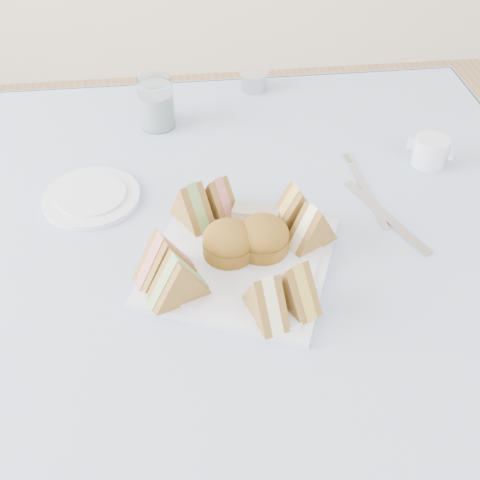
{
  "coord_description": "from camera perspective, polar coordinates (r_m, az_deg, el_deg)",
  "views": [
    {
      "loc": [
        -0.13,
        -0.72,
        1.39
      ],
      "look_at": [
        -0.05,
        -0.08,
        0.8
      ],
      "focal_mm": 45.0,
      "sensor_mm": 36.0,
      "label": 1
    }
  ],
  "objects": [
    {
      "name": "table",
      "position": [
        1.26,
        1.95,
        -11.87
      ],
      "size": [
        0.9,
        0.9,
        0.74
      ],
      "primitive_type": "cube",
      "color": "brown",
      "rests_on": "floor"
    },
    {
      "name": "tea_strainer",
      "position": [
        1.35,
        1.29,
        14.78
      ],
      "size": [
        0.08,
        0.08,
        0.04
      ],
      "primitive_type": "cylinder",
      "rotation": [
        0.0,
        0.0,
        0.25
      ],
      "color": "#B9B8BE",
      "rests_on": "tablecloth"
    },
    {
      "name": "creamer_jug",
      "position": [
        1.16,
        17.57,
        8.01
      ],
      "size": [
        0.08,
        0.08,
        0.05
      ],
      "primitive_type": "cylinder",
      "rotation": [
        0.0,
        0.0,
        -0.42
      ],
      "color": "silver",
      "rests_on": "tablecloth"
    },
    {
      "name": "sandwich_fl_b",
      "position": [
        0.83,
        -5.95,
        -3.48
      ],
      "size": [
        0.1,
        0.07,
        0.08
      ],
      "primitive_type": null,
      "rotation": [
        0.0,
        0.0,
        0.36
      ],
      "color": "olive",
      "rests_on": "serving_plate"
    },
    {
      "name": "sandwich_fr_b",
      "position": [
        0.81,
        2.5,
        -5.33
      ],
      "size": [
        0.06,
        0.09,
        0.07
      ],
      "primitive_type": null,
      "rotation": [
        0.0,
        0.0,
        -1.28
      ],
      "color": "olive",
      "rests_on": "serving_plate"
    },
    {
      "name": "sandwich_bl_b",
      "position": [
        0.97,
        -2.08,
        4.23
      ],
      "size": [
        0.07,
        0.09,
        0.07
      ],
      "primitive_type": null,
      "rotation": [
        0.0,
        0.0,
        2.11
      ],
      "color": "olive",
      "rests_on": "serving_plate"
    },
    {
      "name": "floor",
      "position": [
        1.57,
        1.62,
        -19.71
      ],
      "size": [
        4.0,
        4.0,
        0.0
      ],
      "primitive_type": "plane",
      "color": "#9E7751",
      "rests_on": "ground"
    },
    {
      "name": "scone_right",
      "position": [
        0.9,
        2.18,
        0.32
      ],
      "size": [
        0.09,
        0.09,
        0.05
      ],
      "primitive_type": "cylinder",
      "rotation": [
        0.0,
        0.0,
        -0.19
      ],
      "color": "brown",
      "rests_on": "serving_plate"
    },
    {
      "name": "scone_left",
      "position": [
        0.9,
        -1.07,
        -0.12
      ],
      "size": [
        0.11,
        0.11,
        0.05
      ],
      "primitive_type": "cylinder",
      "rotation": [
        0.0,
        0.0,
        -0.46
      ],
      "color": "brown",
      "rests_on": "serving_plate"
    },
    {
      "name": "sandwich_fl_a",
      "position": [
        0.86,
        -7.27,
        -1.48
      ],
      "size": [
        0.1,
        0.08,
        0.08
      ],
      "primitive_type": null,
      "rotation": [
        0.0,
        0.0,
        0.43
      ],
      "color": "olive",
      "rests_on": "serving_plate"
    },
    {
      "name": "side_plate",
      "position": [
        1.06,
        -13.9,
        3.95
      ],
      "size": [
        0.19,
        0.19,
        0.01
      ],
      "primitive_type": "cylinder",
      "rotation": [
        0.0,
        0.0,
        0.19
      ],
      "color": "silver",
      "rests_on": "tablecloth"
    },
    {
      "name": "knife",
      "position": [
        1.02,
        13.62,
        2.19
      ],
      "size": [
        0.1,
        0.2,
        0.0
      ],
      "primitive_type": "cube",
      "rotation": [
        0.0,
        0.0,
        0.39
      ],
      "color": "#B9B8BE",
      "rests_on": "tablecloth"
    },
    {
      "name": "sandwich_bl_a",
      "position": [
        0.95,
        -4.57,
        3.51
      ],
      "size": [
        0.08,
        0.09,
        0.08
      ],
      "primitive_type": null,
      "rotation": [
        0.0,
        0.0,
        2.07
      ],
      "color": "olive",
      "rests_on": "serving_plate"
    },
    {
      "name": "sandwich_br_a",
      "position": [
        0.92,
        6.84,
        1.42
      ],
      "size": [
        0.09,
        0.07,
        0.07
      ],
      "primitive_type": null,
      "rotation": [
        0.0,
        0.0,
        -2.62
      ],
      "color": "olive",
      "rests_on": "serving_plate"
    },
    {
      "name": "fork",
      "position": [
        1.06,
        12.01,
        4.19
      ],
      "size": [
        0.02,
        0.18,
        0.0
      ],
      "primitive_type": "cube",
      "rotation": [
        0.0,
        0.0,
        0.07
      ],
      "color": "#B9B8BE",
      "rests_on": "tablecloth"
    },
    {
      "name": "water_glass",
      "position": [
        1.21,
        -7.94,
        12.75
      ],
      "size": [
        0.07,
        0.07,
        0.1
      ],
      "primitive_type": "cylinder",
      "rotation": [
        0.0,
        0.0,
        -0.09
      ],
      "color": "white",
      "rests_on": "tablecloth"
    },
    {
      "name": "tablecloth",
      "position": [
        0.98,
        2.45,
        0.91
      ],
      "size": [
        1.02,
        1.02,
        0.01
      ],
      "primitive_type": "cube",
      "color": "#9FAED0",
      "rests_on": "table"
    },
    {
      "name": "sandwich_fr_a",
      "position": [
        0.83,
        5.27,
        -4.13
      ],
      "size": [
        0.07,
        0.09,
        0.07
      ],
      "primitive_type": null,
      "rotation": [
        0.0,
        0.0,
        -1.1
      ],
      "color": "olive",
      "rests_on": "serving_plate"
    },
    {
      "name": "pastry_slice",
      "position": [
        0.95,
        1.54,
        2.15
      ],
      "size": [
        0.08,
        0.05,
        0.03
      ],
      "primitive_type": "cube",
      "rotation": [
        0.0,
        0.0,
        -0.34
      ],
      "color": "#D1C084",
      "rests_on": "serving_plate"
    },
    {
      "name": "sandwich_br_b",
      "position": [
        0.94,
        5.25,
        3.16
      ],
      "size": [
        0.1,
        0.06,
        0.08
      ],
      "primitive_type": null,
      "rotation": [
        0.0,
        0.0,
        -2.85
      ],
      "color": "olive",
      "rests_on": "serving_plate"
    },
    {
      "name": "serving_plate",
      "position": [
        0.91,
        0.0,
        -2.03
      ],
      "size": [
        0.34,
        0.34,
        0.01
      ],
      "primitive_type": "cube",
      "rotation": [
        0.0,
        0.0,
        -0.39
      ],
      "color": "silver",
      "rests_on": "tablecloth"
    }
  ]
}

